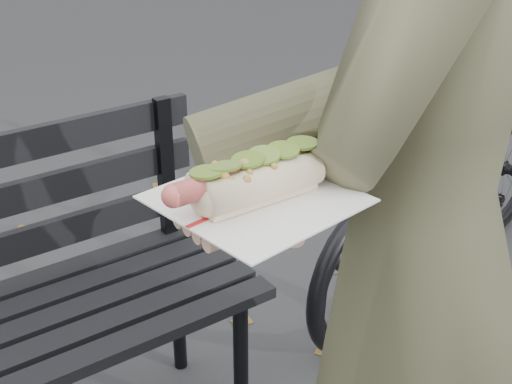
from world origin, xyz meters
TOP-DOWN VIEW (x-y plane):
  - bicycle at (1.58, 0.81)m, footprint 1.65×0.87m
  - person at (0.50, -0.00)m, footprint 0.77×0.64m
  - held_hotdog at (0.31, -0.02)m, footprint 0.61×0.30m

SIDE VIEW (x-z plane):
  - bicycle at x=1.58m, z-range 0.00..0.82m
  - person at x=0.50m, z-range 0.00..1.81m
  - held_hotdog at x=0.31m, z-range 1.09..1.29m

